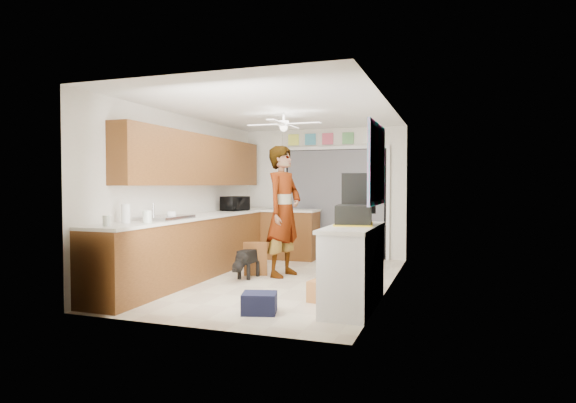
% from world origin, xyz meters
% --- Properties ---
extents(floor, '(5.00, 5.00, 0.00)m').
position_xyz_m(floor, '(0.00, 0.00, 0.00)').
color(floor, beige).
rests_on(floor, ground).
extents(ceiling, '(5.00, 5.00, 0.00)m').
position_xyz_m(ceiling, '(0.00, 0.00, 2.50)').
color(ceiling, white).
rests_on(ceiling, ground).
extents(wall_back, '(3.20, 0.00, 3.20)m').
position_xyz_m(wall_back, '(0.00, 2.50, 1.25)').
color(wall_back, white).
rests_on(wall_back, ground).
extents(wall_front, '(3.20, 0.00, 3.20)m').
position_xyz_m(wall_front, '(0.00, -2.50, 1.25)').
color(wall_front, white).
rests_on(wall_front, ground).
extents(wall_left, '(0.00, 5.00, 5.00)m').
position_xyz_m(wall_left, '(-1.60, 0.00, 1.25)').
color(wall_left, white).
rests_on(wall_left, ground).
extents(wall_right, '(0.00, 5.00, 5.00)m').
position_xyz_m(wall_right, '(1.60, 0.00, 1.25)').
color(wall_right, white).
rests_on(wall_right, ground).
extents(left_base_cabinets, '(0.60, 4.80, 0.90)m').
position_xyz_m(left_base_cabinets, '(-1.30, 0.00, 0.45)').
color(left_base_cabinets, brown).
rests_on(left_base_cabinets, floor).
extents(left_countertop, '(0.62, 4.80, 0.04)m').
position_xyz_m(left_countertop, '(-1.29, 0.00, 0.92)').
color(left_countertop, white).
rests_on(left_countertop, left_base_cabinets).
extents(upper_cabinets, '(0.32, 4.00, 0.80)m').
position_xyz_m(upper_cabinets, '(-1.44, 0.20, 1.80)').
color(upper_cabinets, brown).
rests_on(upper_cabinets, wall_left).
extents(sink_basin, '(0.50, 0.76, 0.06)m').
position_xyz_m(sink_basin, '(-1.29, -1.00, 0.95)').
color(sink_basin, silver).
rests_on(sink_basin, left_countertop).
extents(faucet, '(0.03, 0.03, 0.22)m').
position_xyz_m(faucet, '(-1.48, -1.00, 1.05)').
color(faucet, silver).
rests_on(faucet, left_countertop).
extents(peninsula_base, '(1.00, 0.60, 0.90)m').
position_xyz_m(peninsula_base, '(-0.50, 2.00, 0.45)').
color(peninsula_base, brown).
rests_on(peninsula_base, floor).
extents(peninsula_top, '(1.04, 0.64, 0.04)m').
position_xyz_m(peninsula_top, '(-0.50, 2.00, 0.92)').
color(peninsula_top, white).
rests_on(peninsula_top, peninsula_base).
extents(back_opening_recess, '(2.00, 0.06, 2.10)m').
position_xyz_m(back_opening_recess, '(0.25, 2.47, 1.05)').
color(back_opening_recess, black).
rests_on(back_opening_recess, wall_back).
extents(curtain_panel, '(1.90, 0.03, 2.05)m').
position_xyz_m(curtain_panel, '(0.25, 2.43, 1.05)').
color(curtain_panel, slate).
rests_on(curtain_panel, wall_back).
extents(door_trim_left, '(0.06, 0.04, 2.10)m').
position_xyz_m(door_trim_left, '(-0.77, 2.44, 1.05)').
color(door_trim_left, white).
rests_on(door_trim_left, wall_back).
extents(door_trim_right, '(0.06, 0.04, 2.10)m').
position_xyz_m(door_trim_right, '(1.27, 2.44, 1.05)').
color(door_trim_right, white).
rests_on(door_trim_right, wall_back).
extents(door_trim_head, '(2.10, 0.04, 0.06)m').
position_xyz_m(door_trim_head, '(0.25, 2.44, 2.12)').
color(door_trim_head, white).
rests_on(door_trim_head, wall_back).
extents(header_frame_0, '(0.22, 0.02, 0.22)m').
position_xyz_m(header_frame_0, '(-0.60, 2.47, 2.30)').
color(header_frame_0, '#EAF953').
rests_on(header_frame_0, wall_back).
extents(header_frame_1, '(0.22, 0.02, 0.22)m').
position_xyz_m(header_frame_1, '(-0.25, 2.47, 2.30)').
color(header_frame_1, '#459DB9').
rests_on(header_frame_1, wall_back).
extents(header_frame_2, '(0.22, 0.02, 0.22)m').
position_xyz_m(header_frame_2, '(0.10, 2.47, 2.30)').
color(header_frame_2, '#DB526E').
rests_on(header_frame_2, wall_back).
extents(header_frame_3, '(0.22, 0.02, 0.22)m').
position_xyz_m(header_frame_3, '(0.50, 2.47, 2.30)').
color(header_frame_3, '#5DA35D').
rests_on(header_frame_3, wall_back).
extents(header_frame_4, '(0.22, 0.02, 0.22)m').
position_xyz_m(header_frame_4, '(0.90, 2.47, 2.30)').
color(header_frame_4, white).
rests_on(header_frame_4, wall_back).
extents(route66_sign, '(0.22, 0.02, 0.26)m').
position_xyz_m(route66_sign, '(-0.95, 2.47, 2.30)').
color(route66_sign, silver).
rests_on(route66_sign, wall_back).
extents(right_counter_base, '(0.50, 1.40, 0.90)m').
position_xyz_m(right_counter_base, '(1.35, -1.20, 0.45)').
color(right_counter_base, white).
rests_on(right_counter_base, floor).
extents(right_counter_top, '(0.54, 1.44, 0.04)m').
position_xyz_m(right_counter_top, '(1.34, -1.20, 0.92)').
color(right_counter_top, white).
rests_on(right_counter_top, right_counter_base).
extents(abstract_painting, '(0.03, 1.15, 0.95)m').
position_xyz_m(abstract_painting, '(1.58, -1.00, 1.65)').
color(abstract_painting, '#E654BA').
rests_on(abstract_painting, wall_right).
extents(ceiling_fan, '(1.14, 1.14, 0.24)m').
position_xyz_m(ceiling_fan, '(0.00, 0.20, 2.32)').
color(ceiling_fan, white).
rests_on(ceiling_fan, ceiling).
extents(microwave, '(0.43, 0.54, 0.26)m').
position_xyz_m(microwave, '(-1.29, 1.22, 1.07)').
color(microwave, black).
rests_on(microwave, left_countertop).
extents(cup, '(0.16, 0.16, 0.10)m').
position_xyz_m(cup, '(-1.26, -0.91, 0.99)').
color(cup, white).
rests_on(cup, left_countertop).
extents(jar_a, '(0.13, 0.13, 0.16)m').
position_xyz_m(jar_a, '(-1.13, -1.63, 1.02)').
color(jar_a, silver).
rests_on(jar_a, left_countertop).
extents(jar_b, '(0.08, 0.08, 0.12)m').
position_xyz_m(jar_b, '(-1.30, -2.16, 1.00)').
color(jar_b, silver).
rests_on(jar_b, left_countertop).
extents(paper_towel_roll, '(0.12, 0.12, 0.23)m').
position_xyz_m(paper_towel_roll, '(-1.38, -1.72, 1.06)').
color(paper_towel_roll, white).
rests_on(paper_towel_roll, left_countertop).
extents(suitcase, '(0.48, 0.59, 0.23)m').
position_xyz_m(suitcase, '(1.32, -1.04, 1.06)').
color(suitcase, black).
rests_on(suitcase, right_counter_top).
extents(suitcase_rim, '(0.52, 0.64, 0.02)m').
position_xyz_m(suitcase_rim, '(1.32, -1.04, 0.95)').
color(suitcase_rim, yellow).
rests_on(suitcase_rim, suitcase).
extents(suitcase_lid, '(0.42, 0.09, 0.50)m').
position_xyz_m(suitcase_lid, '(1.32, -0.75, 1.31)').
color(suitcase_lid, black).
rests_on(suitcase_lid, suitcase).
extents(cardboard_box, '(0.45, 0.37, 0.25)m').
position_xyz_m(cardboard_box, '(1.00, -1.06, 0.13)').
color(cardboard_box, '#9B5E30').
rests_on(cardboard_box, floor).
extents(navy_crate, '(0.44, 0.39, 0.23)m').
position_xyz_m(navy_crate, '(0.43, -1.80, 0.11)').
color(navy_crate, black).
rests_on(navy_crate, floor).
extents(cabinet_door_panel, '(0.39, 0.25, 0.54)m').
position_xyz_m(cabinet_door_panel, '(-0.44, 0.14, 0.27)').
color(cabinet_door_panel, brown).
rests_on(cabinet_door_panel, floor).
extents(man, '(0.64, 0.82, 2.01)m').
position_xyz_m(man, '(-0.05, 0.33, 1.00)').
color(man, white).
rests_on(man, floor).
extents(dog, '(0.31, 0.63, 0.48)m').
position_xyz_m(dog, '(-0.50, 0.01, 0.24)').
color(dog, black).
rests_on(dog, floor).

